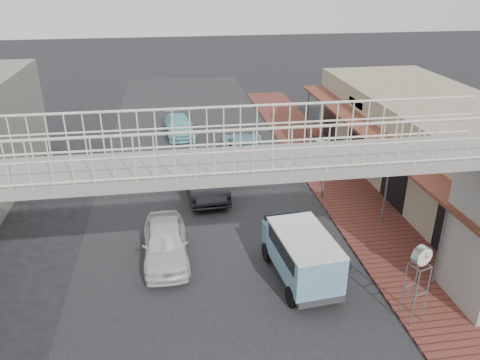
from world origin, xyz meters
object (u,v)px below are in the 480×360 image
object	(u,v)px
angkot_curb	(245,148)
street_clock	(421,259)
motorcycle_near	(295,148)
arrow_sign	(343,149)
angkot_van	(302,250)
dark_sedan	(204,175)
white_hatchback	(165,242)
motorcycle_far	(305,161)
angkot_far	(179,126)

from	to	relation	value
angkot_curb	street_clock	bearing A→B (deg)	104.91
motorcycle_near	arrow_sign	xyz separation A→B (m)	(0.56, -5.56, 1.99)
angkot_van	street_clock	bearing A→B (deg)	-48.40
dark_sedan	white_hatchback	bearing A→B (deg)	-112.33
motorcycle_far	arrow_sign	xyz separation A→B (m)	(0.56, -3.56, 1.93)
angkot_far	motorcycle_far	xyz separation A→B (m)	(6.16, -6.79, -0.00)
angkot_van	arrow_sign	size ratio (longest dim) A/B	1.28
angkot_curb	angkot_far	xyz separation A→B (m)	(-3.36, 4.78, -0.11)
angkot_far	motorcycle_near	size ratio (longest dim) A/B	2.49
motorcycle_near	street_clock	world-z (taller)	street_clock
dark_sedan	angkot_curb	world-z (taller)	dark_sedan
white_hatchback	motorcycle_near	world-z (taller)	white_hatchback
white_hatchback	street_clock	xyz separation A→B (m)	(7.12, -4.43, 1.52)
arrow_sign	angkot_far	bearing A→B (deg)	147.11
angkot_far	angkot_van	xyz separation A→B (m)	(3.48, -15.68, 0.56)
dark_sedan	motorcycle_far	distance (m)	5.53
angkot_far	motorcycle_far	size ratio (longest dim) A/B	2.52
dark_sedan	angkot_far	xyz separation A→B (m)	(-0.86, 8.36, -0.22)
white_hatchback	street_clock	size ratio (longest dim) A/B	1.55
arrow_sign	angkot_curb	bearing A→B (deg)	145.19
motorcycle_near	motorcycle_far	bearing A→B (deg)	165.33
angkot_far	angkot_van	distance (m)	16.07
angkot_far	arrow_sign	distance (m)	12.48
motorcycle_near	angkot_curb	bearing A→B (deg)	75.28
angkot_far	motorcycle_near	xyz separation A→B (m)	(6.16, -4.78, -0.06)
angkot_far	street_clock	xyz separation A→B (m)	(6.16, -18.16, 1.60)
angkot_curb	motorcycle_far	size ratio (longest dim) A/B	3.13
street_clock	white_hatchback	bearing A→B (deg)	129.53
angkot_van	arrow_sign	bearing A→B (deg)	53.13
dark_sedan	motorcycle_near	bearing A→B (deg)	30.40
dark_sedan	arrow_sign	world-z (taller)	arrow_sign
motorcycle_far	motorcycle_near	bearing A→B (deg)	19.45
angkot_far	motorcycle_near	bearing A→B (deg)	-42.83
dark_sedan	motorcycle_far	size ratio (longest dim) A/B	3.06
dark_sedan	angkot_curb	xyz separation A→B (m)	(2.50, 3.58, -0.11)
angkot_far	arrow_sign	xyz separation A→B (m)	(6.72, -10.34, 1.93)
dark_sedan	street_clock	world-z (taller)	street_clock
angkot_van	motorcycle_far	distance (m)	9.30
motorcycle_far	street_clock	xyz separation A→B (m)	(0.00, -11.37, 1.60)
motorcycle_far	angkot_curb	bearing A→B (deg)	73.79
motorcycle_far	street_clock	size ratio (longest dim) A/B	0.63
motorcycle_near	angkot_far	bearing A→B (deg)	37.54
street_clock	motorcycle_far	bearing A→B (deg)	71.41
motorcycle_near	angkot_van	bearing A→B (deg)	151.51
motorcycle_near	arrow_sign	size ratio (longest dim) A/B	0.54
angkot_far	dark_sedan	bearing A→B (deg)	-89.14
angkot_curb	arrow_sign	bearing A→B (deg)	124.19
angkot_curb	motorcycle_near	world-z (taller)	angkot_curb
arrow_sign	motorcycle_far	bearing A→B (deg)	123.00
white_hatchback	dark_sedan	bearing A→B (deg)	70.12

